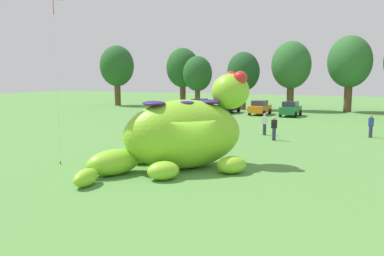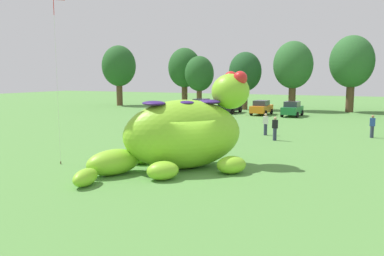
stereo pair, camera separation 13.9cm
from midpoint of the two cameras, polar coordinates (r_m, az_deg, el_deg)
ground_plane at (r=19.22m, az=-0.37°, el=-6.23°), size 160.00×160.00×0.00m
giant_inflatable_creature at (r=19.44m, az=-1.03°, el=-0.76°), size 6.99×8.88×4.84m
car_white at (r=50.14m, az=1.47°, el=3.31°), size 2.03×4.15×1.72m
car_black at (r=49.03m, az=5.62°, el=3.18°), size 2.16×4.21×1.72m
car_orange at (r=47.31m, az=10.15°, el=2.94°), size 2.08×4.17×1.72m
car_green at (r=46.25m, az=14.44°, el=2.71°), size 2.09×4.18×1.72m
tree_far_left at (r=62.45m, az=-10.52°, el=8.80°), size 5.22×5.22×9.27m
tree_left at (r=60.44m, az=-1.03°, el=8.69°), size 4.97×4.97×8.82m
tree_mid_left at (r=56.87m, az=1.14°, el=7.85°), size 4.19×4.19×7.44m
tree_centre_left at (r=54.32m, az=7.81°, el=8.07°), size 4.41×4.41×7.83m
tree_centre at (r=53.60m, az=14.55°, el=8.80°), size 5.13×5.13×9.11m
tree_centre_right at (r=54.02m, az=22.27°, el=8.85°), size 5.44×5.44×9.66m
spectator_near_inflatable at (r=31.05m, az=10.77°, el=0.53°), size 0.38×0.26×1.71m
spectator_mid_field at (r=34.81m, az=-0.71°, el=1.41°), size 0.38×0.26×1.71m
spectator_by_cars at (r=28.62m, az=12.10°, el=-0.09°), size 0.38×0.26×1.71m
spectator_wandering at (r=32.19m, az=24.84°, el=0.21°), size 0.38×0.26×1.71m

